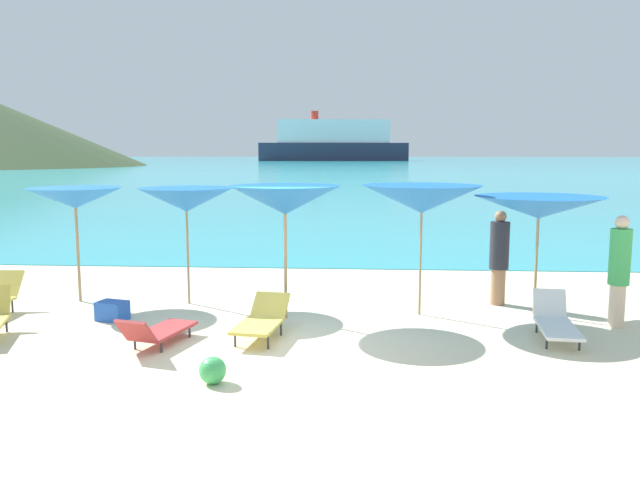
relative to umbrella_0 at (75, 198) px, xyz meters
name	(u,v)px	position (x,y,z in m)	size (l,w,h in m)	color
ground_plane	(321,253)	(4.35, 7.29, -2.20)	(50.00, 100.00, 0.30)	beige
ocean_water	(358,161)	(4.35, 223.84, -2.04)	(650.00, 440.00, 0.02)	#2DADBC
umbrella_0	(75,198)	(0.00, 0.00, 0.00)	(1.82, 1.82, 2.26)	#9E7F59
umbrella_1	(186,200)	(2.22, -0.04, -0.02)	(1.97, 1.97, 2.27)	#9E7F59
umbrella_2	(285,200)	(4.25, -1.03, 0.06)	(2.06, 2.06, 2.37)	#9E7F59
umbrella_3	(422,199)	(6.66, -0.62, 0.06)	(2.24, 2.24, 2.37)	#9E7F59
umbrella_4	(539,208)	(8.75, -0.47, -0.09)	(2.32, 2.32, 2.17)	#9E7F59
lounge_chair_1	(262,319)	(4.01, -2.27, -1.75)	(0.80, 1.52, 0.60)	#D8BF4C
lounge_chair_2	(556,322)	(8.68, -1.98, -1.78)	(0.69, 1.56, 0.67)	white
lounge_chair_3	(157,331)	(2.48, -2.81, -1.81)	(0.89, 1.57, 0.58)	#A53333
beachgoer_0	(619,268)	(9.93, -1.21, -1.04)	(0.35, 0.35, 1.90)	beige
beachgoer_1	(499,255)	(8.25, 0.28, -1.09)	(0.37, 0.37, 1.84)	#A3704C
beach_ball	(213,370)	(3.70, -4.32, -1.88)	(0.35, 0.35, 0.35)	#3FB259
cooler_box	(112,311)	(1.21, -1.37, -1.88)	(0.50, 0.36, 0.34)	blue
cruise_ship	(333,143)	(-4.76, 218.21, 4.44)	(53.97, 13.87, 17.62)	#262D47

